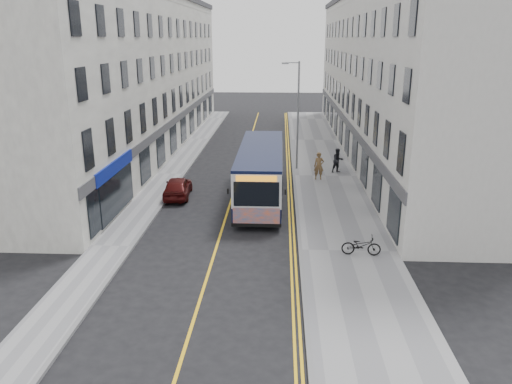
# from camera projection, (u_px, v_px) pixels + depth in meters

# --- Properties ---
(ground) EXTENTS (140.00, 140.00, 0.00)m
(ground) POSITION_uv_depth(u_px,v_px,m) (219.00, 240.00, 24.71)
(ground) COLOR black
(ground) RESTS_ON ground
(pavement_east) EXTENTS (4.50, 64.00, 0.12)m
(pavement_east) POSITION_uv_depth(u_px,v_px,m) (325.00, 176.00, 35.84)
(pavement_east) COLOR gray
(pavement_east) RESTS_ON ground
(pavement_west) EXTENTS (2.00, 64.00, 0.12)m
(pavement_west) POSITION_uv_depth(u_px,v_px,m) (170.00, 174.00, 36.37)
(pavement_west) COLOR gray
(pavement_west) RESTS_ON ground
(kerb_east) EXTENTS (0.18, 64.00, 0.13)m
(kerb_east) POSITION_uv_depth(u_px,v_px,m) (294.00, 176.00, 35.95)
(kerb_east) COLOR slate
(kerb_east) RESTS_ON ground
(kerb_west) EXTENTS (0.18, 64.00, 0.13)m
(kerb_west) POSITION_uv_depth(u_px,v_px,m) (184.00, 174.00, 36.32)
(kerb_west) COLOR slate
(kerb_west) RESTS_ON ground
(road_centre_line) EXTENTS (0.12, 64.00, 0.01)m
(road_centre_line) POSITION_uv_depth(u_px,v_px,m) (239.00, 176.00, 36.15)
(road_centre_line) COLOR yellow
(road_centre_line) RESTS_ON ground
(road_dbl_yellow_inner) EXTENTS (0.10, 64.00, 0.01)m
(road_dbl_yellow_inner) POSITION_uv_depth(u_px,v_px,m) (288.00, 177.00, 35.98)
(road_dbl_yellow_inner) COLOR yellow
(road_dbl_yellow_inner) RESTS_ON ground
(road_dbl_yellow_outer) EXTENTS (0.10, 64.00, 0.01)m
(road_dbl_yellow_outer) POSITION_uv_depth(u_px,v_px,m) (290.00, 177.00, 35.98)
(road_dbl_yellow_outer) COLOR yellow
(road_dbl_yellow_outer) RESTS_ON ground
(terrace_east) EXTENTS (6.00, 46.00, 13.00)m
(terrace_east) POSITION_uv_depth(u_px,v_px,m) (382.00, 76.00, 42.27)
(terrace_east) COLOR silver
(terrace_east) RESTS_ON ground
(terrace_west) EXTENTS (6.00, 46.00, 13.00)m
(terrace_west) POSITION_uv_depth(u_px,v_px,m) (143.00, 75.00, 43.24)
(terrace_west) COLOR white
(terrace_west) RESTS_ON ground
(streetlamp) EXTENTS (1.32, 0.18, 8.00)m
(streetlamp) POSITION_uv_depth(u_px,v_px,m) (297.00, 112.00, 36.57)
(streetlamp) COLOR gray
(streetlamp) RESTS_ON ground
(city_bus) EXTENTS (2.63, 11.26, 3.27)m
(city_bus) POSITION_uv_depth(u_px,v_px,m) (261.00, 171.00, 30.46)
(city_bus) COLOR black
(city_bus) RESTS_ON ground
(bicycle) EXTENTS (1.80, 0.72, 0.93)m
(bicycle) POSITION_uv_depth(u_px,v_px,m) (361.00, 245.00, 22.61)
(bicycle) COLOR black
(bicycle) RESTS_ON pavement_east
(pedestrian_near) EXTENTS (0.70, 0.46, 1.91)m
(pedestrian_near) POSITION_uv_depth(u_px,v_px,m) (319.00, 166.00, 34.64)
(pedestrian_near) COLOR brown
(pedestrian_near) RESTS_ON pavement_east
(pedestrian_far) EXTENTS (1.07, 0.97, 1.80)m
(pedestrian_far) POSITION_uv_depth(u_px,v_px,m) (338.00, 161.00, 36.39)
(pedestrian_far) COLOR black
(pedestrian_far) RESTS_ON pavement_east
(car_white) EXTENTS (2.09, 4.80, 1.54)m
(car_white) POSITION_uv_depth(u_px,v_px,m) (266.00, 145.00, 42.76)
(car_white) COLOR white
(car_white) RESTS_ON ground
(car_maroon) EXTENTS (1.80, 3.95, 1.31)m
(car_maroon) POSITION_uv_depth(u_px,v_px,m) (178.00, 187.00, 31.22)
(car_maroon) COLOR #450C0B
(car_maroon) RESTS_ON ground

